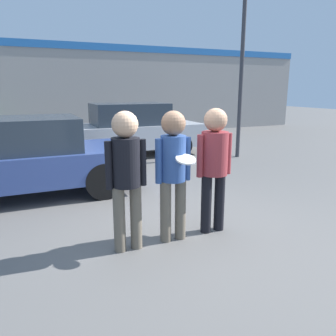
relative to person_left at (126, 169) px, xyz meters
name	(u,v)px	position (x,y,z in m)	size (l,w,h in m)	color
ground_plane	(177,230)	(0.83, 0.27, -1.08)	(56.00, 56.00, 0.00)	#5B5956
storefront_building	(71,90)	(0.83, 11.23, 0.94)	(24.00, 0.22, 3.98)	gray
person_left	(126,169)	(0.00, 0.00, 0.00)	(0.52, 0.35, 1.78)	#665B4C
person_middle_with_frisbee	(173,165)	(0.65, 0.03, -0.01)	(0.50, 0.54, 1.77)	#665B4C
person_right	(214,159)	(1.30, 0.07, 0.01)	(0.55, 0.38, 1.79)	black
parked_car_near	(22,157)	(-1.22, 2.97, -0.31)	(4.35, 1.88, 1.51)	#334784
parked_car_far	(132,130)	(1.93, 6.04, -0.28)	(4.32, 1.78, 1.62)	#B7BABF
street_lamp	(249,37)	(5.03, 4.48, 2.42)	(1.19, 0.35, 5.71)	#38383D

